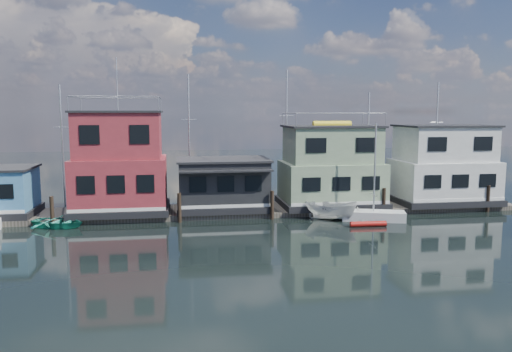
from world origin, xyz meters
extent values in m
plane|color=black|center=(0.00, 0.00, 0.00)|extent=(160.00, 160.00, 0.00)
cube|color=#595147|center=(0.00, 12.00, 0.20)|extent=(48.00, 5.00, 0.40)
cube|color=black|center=(-8.50, 12.00, 0.65)|extent=(7.40, 5.90, 0.50)
cube|color=maroon|center=(-8.50, 12.00, 2.77)|extent=(7.00, 5.50, 3.74)
cube|color=maroon|center=(-8.50, 12.00, 6.37)|extent=(6.30, 4.95, 3.46)
cube|color=black|center=(-8.50, 12.00, 8.18)|extent=(6.65, 5.23, 0.16)
cylinder|color=silver|center=(-8.50, 12.00, 10.26)|extent=(0.08, 0.08, 4.00)
cube|color=black|center=(-0.50, 12.00, 0.65)|extent=(7.40, 5.40, 0.50)
cube|color=black|center=(-0.50, 12.00, 2.60)|extent=(7.00, 5.00, 3.40)
cube|color=black|center=(-0.50, 12.00, 4.38)|extent=(7.30, 5.30, 0.16)
cube|color=black|center=(-0.50, 9.20, 3.79)|extent=(7.00, 1.20, 0.12)
cube|color=black|center=(8.50, 12.00, 0.65)|extent=(8.40, 5.90, 0.50)
cube|color=gray|center=(8.50, 12.00, 2.46)|extent=(8.00, 5.50, 3.12)
cube|color=gray|center=(8.50, 12.00, 5.46)|extent=(7.20, 4.95, 2.88)
cube|color=black|center=(8.50, 12.00, 6.98)|extent=(7.60, 5.23, 0.16)
cylinder|color=yellow|center=(8.50, 12.00, 7.15)|extent=(3.20, 0.56, 0.56)
cube|color=black|center=(18.50, 12.00, 0.65)|extent=(8.40, 5.90, 0.50)
cube|color=silver|center=(18.50, 12.00, 2.46)|extent=(8.00, 5.50, 3.12)
cube|color=silver|center=(18.50, 12.00, 5.46)|extent=(7.20, 4.95, 2.88)
cube|color=black|center=(18.50, 12.00, 6.98)|extent=(7.60, 5.23, 0.16)
cylinder|color=#2D2116|center=(-13.00, 9.20, 1.10)|extent=(0.28, 0.28, 2.20)
cylinder|color=#2D2116|center=(-4.00, 9.20, 1.10)|extent=(0.28, 0.28, 2.20)
cylinder|color=#2D2116|center=(3.00, 9.20, 1.10)|extent=(0.28, 0.28, 2.20)
cylinder|color=#2D2116|center=(12.00, 9.20, 1.10)|extent=(0.28, 0.28, 2.20)
cylinder|color=#2D2116|center=(21.00, 9.20, 1.10)|extent=(0.28, 0.28, 2.20)
cylinder|color=silver|center=(-14.00, 18.00, 5.25)|extent=(0.16, 0.16, 10.50)
cylinder|color=silver|center=(-14.00, 18.00, 6.83)|extent=(1.40, 0.06, 0.06)
cylinder|color=silver|center=(-3.00, 18.00, 5.75)|extent=(0.16, 0.16, 11.50)
cylinder|color=silver|center=(-3.00, 18.00, 7.48)|extent=(1.40, 0.06, 0.06)
cylinder|color=silver|center=(6.00, 18.00, 6.00)|extent=(0.16, 0.16, 12.00)
cylinder|color=silver|center=(6.00, 18.00, 7.80)|extent=(1.40, 0.06, 0.06)
cylinder|color=silver|center=(14.00, 18.00, 5.00)|extent=(0.16, 0.16, 10.00)
cylinder|color=silver|center=(14.00, 18.00, 6.50)|extent=(1.40, 0.06, 0.06)
cylinder|color=silver|center=(21.00, 18.00, 5.50)|extent=(0.16, 0.16, 11.00)
cylinder|color=silver|center=(21.00, 18.00, 7.15)|extent=(1.40, 0.06, 0.06)
cylinder|color=#AA1612|center=(9.36, 5.71, 0.19)|extent=(2.67, 0.48, 0.39)
imported|color=silver|center=(7.36, 8.22, 0.78)|extent=(4.21, 3.51, 1.56)
imported|color=teal|center=(-12.52, 8.87, 0.40)|extent=(4.58, 3.97, 0.79)
imported|color=silver|center=(9.46, 7.88, 0.51)|extent=(2.18, 1.96, 1.02)
cube|color=silver|center=(10.51, 7.61, 0.36)|extent=(4.90, 2.87, 0.72)
cylinder|color=silver|center=(10.51, 7.61, 4.03)|extent=(0.12, 0.12, 6.61)
cube|color=silver|center=(10.51, 7.61, 1.96)|extent=(0.48, 1.39, 0.05)
camera|label=1|loc=(-4.00, -27.59, 8.18)|focal=35.00mm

